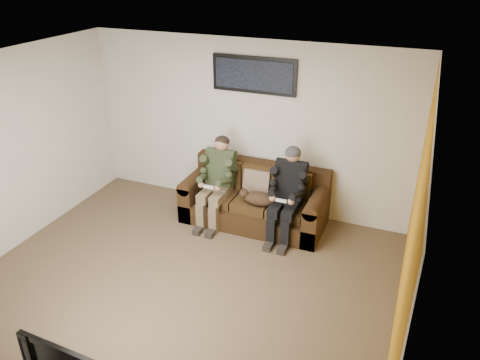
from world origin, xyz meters
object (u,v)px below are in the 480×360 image
at_px(person_right, 288,188).
at_px(framed_poster, 254,75).
at_px(person_left, 218,176).
at_px(sofa, 256,201).
at_px(cat, 258,198).

xyz_separation_m(person_right, framed_poster, (-0.74, 0.56, 1.39)).
xyz_separation_m(person_left, framed_poster, (0.34, 0.57, 1.39)).
height_order(sofa, person_left, person_left).
relative_size(sofa, framed_poster, 1.67).
bearing_deg(sofa, framed_poster, 117.05).
bearing_deg(person_right, cat, -169.04).
height_order(sofa, framed_poster, framed_poster).
bearing_deg(framed_poster, cat, -63.41).
bearing_deg(person_left, cat, -6.89).
xyz_separation_m(sofa, person_left, (-0.54, -0.17, 0.39)).
relative_size(sofa, cat, 3.16).
relative_size(person_left, person_right, 0.99).
bearing_deg(cat, sofa, 115.86).
bearing_deg(person_right, sofa, 162.06).
height_order(person_right, cat, person_right).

